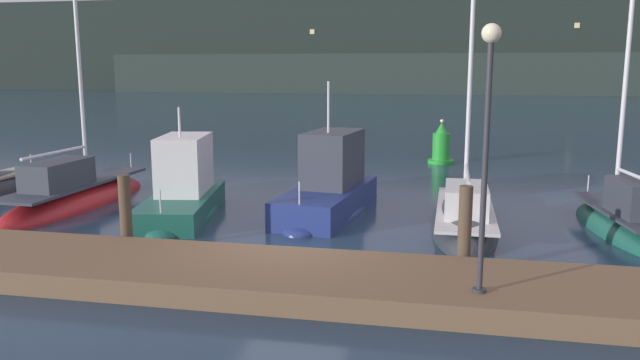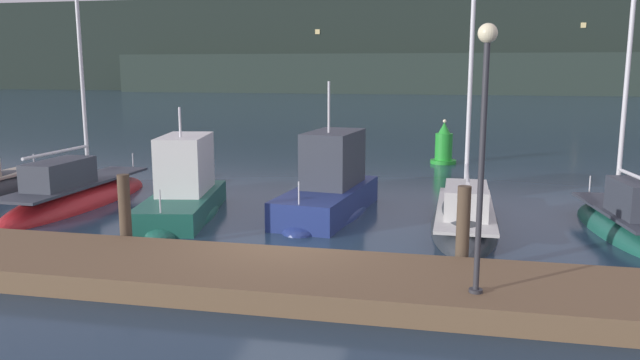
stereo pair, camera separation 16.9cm
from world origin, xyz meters
name	(u,v)px [view 1 (the left image)]	position (x,y,z in m)	size (l,w,h in m)	color
ground_plane	(288,259)	(0.00, 0.00, 0.00)	(400.00, 400.00, 0.00)	#1E3347
dock	(265,276)	(0.00, -1.86, 0.23)	(29.48, 2.80, 0.45)	brown
mooring_pile_1	(126,214)	(-3.85, -0.21, 0.92)	(0.28, 0.28, 1.85)	#4C3D2D
mooring_pile_2	(465,230)	(3.85, -0.21, 0.94)	(0.28, 0.28, 1.88)	#4C3D2D
sailboat_berth_2	(76,200)	(-7.95, 4.06, 0.18)	(1.93, 7.31, 10.79)	red
motorboat_berth_3	(183,201)	(-4.10, 3.50, 0.43)	(2.86, 5.63, 3.72)	#195647
motorboat_berth_4	(328,197)	(0.03, 4.62, 0.50)	(2.61, 5.73, 4.37)	navy
sailboat_berth_5	(464,222)	(3.97, 3.85, 0.13)	(1.82, 6.53, 10.43)	#2D3338
sailboat_berth_6	(621,226)	(7.97, 3.95, 0.21)	(2.07, 5.59, 8.47)	#195647
channel_buoy	(441,147)	(3.15, 15.32, 0.74)	(1.15, 1.15, 1.99)	green
dock_lamppost	(487,119)	(4.07, -2.50, 3.44)	(0.32, 0.32, 4.54)	#2D2D33
hillside_backdrop	(445,48)	(2.28, 101.64, 7.58)	(240.00, 23.00, 16.45)	#1E2823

